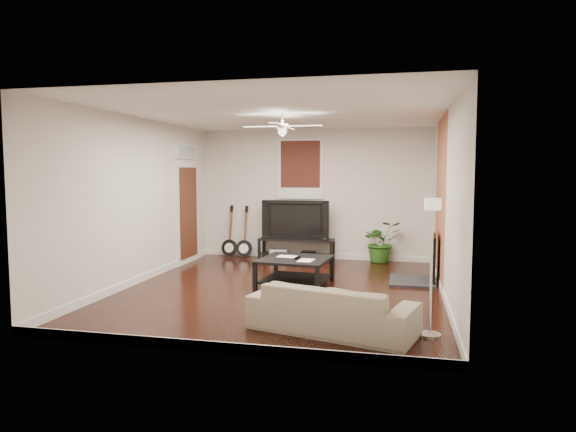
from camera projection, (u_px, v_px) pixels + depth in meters
name	position (u px, v px, depth m)	size (l,w,h in m)	color
room	(283.00, 203.00, 8.15)	(5.01, 6.01, 2.81)	black
brick_accent	(440.00, 201.00, 8.58)	(0.02, 2.20, 2.80)	#A45435
fireplace	(421.00, 256.00, 8.72)	(0.80, 1.10, 0.92)	black
window_back	(300.00, 169.00, 11.05)	(1.00, 0.06, 1.30)	#37100F
door_left	(188.00, 203.00, 10.54)	(0.08, 1.00, 2.50)	white
tv_stand	(296.00, 249.00, 11.03)	(1.62, 0.43, 0.45)	black
tv	(297.00, 219.00, 10.99)	(1.45, 0.19, 0.83)	black
coffee_table	(295.00, 272.00, 8.51)	(1.10, 1.10, 0.46)	black
sofa	(332.00, 308.00, 6.03)	(1.96, 0.77, 0.57)	tan
floor_lamp	(431.00, 267.00, 5.84)	(0.26, 0.26, 1.60)	silver
potted_plant	(381.00, 241.00, 10.66)	(0.79, 0.68, 0.87)	#265D1A
guitar_left	(229.00, 231.00, 11.30)	(0.36, 0.25, 1.16)	black
guitar_right	(244.00, 232.00, 11.19)	(0.36, 0.25, 1.16)	black
ceiling_fan	(282.00, 126.00, 8.04)	(1.24, 1.24, 0.32)	white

